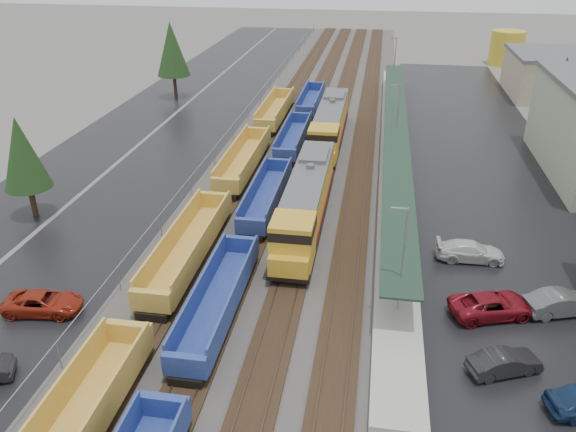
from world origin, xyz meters
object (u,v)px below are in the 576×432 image
object	(u,v)px
well_string_yellow	(189,247)
storage_tank	(507,48)
parked_car_west_c	(43,303)
parked_car_east_e	(562,303)
well_string_blue	(246,240)
locomotive_trail	(330,125)
parked_car_east_a	(504,363)
parked_car_east_c	(470,251)
locomotive_lead	(306,202)
parked_car_east_b	(492,305)

from	to	relation	value
well_string_yellow	storage_tank	size ratio (longest dim) A/B	14.53
parked_car_west_c	parked_car_east_e	distance (m)	34.03
well_string_blue	parked_car_west_c	distance (m)	15.02
locomotive_trail	parked_car_east_a	size ratio (longest dim) A/B	4.78
parked_car_east_c	parked_car_east_a	bearing A→B (deg)	179.49
locomotive_trail	parked_car_west_c	world-z (taller)	locomotive_trail
parked_car_east_c	locomotive_trail	bearing A→B (deg)	26.31
well_string_blue	locomotive_lead	bearing A→B (deg)	49.76
storage_tank	parked_car_east_b	xyz separation A→B (m)	(-14.81, -81.17, -2.29)
parked_car_west_c	parked_car_east_c	bearing A→B (deg)	-75.69
locomotive_trail	parked_car_west_c	distance (m)	38.67
well_string_yellow	parked_car_east_b	size ratio (longest dim) A/B	16.13
well_string_blue	parked_car_east_a	xyz separation A→B (m)	(17.44, -10.77, -0.44)
locomotive_lead	parked_car_west_c	distance (m)	21.21
locomotive_lead	parked_car_east_a	xyz separation A→B (m)	(13.44, -15.50, -1.74)
well_string_blue	storage_tank	distance (m)	82.51
storage_tank	parked_car_east_b	distance (m)	82.54
well_string_yellow	parked_car_west_c	bearing A→B (deg)	-134.27
locomotive_trail	parked_car_east_e	bearing A→B (deg)	-58.92
locomotive_lead	parked_car_east_b	size ratio (longest dim) A/B	3.68
locomotive_trail	parked_car_east_a	distance (m)	38.94
storage_tank	parked_car_west_c	distance (m)	96.15
storage_tank	parked_car_east_c	world-z (taller)	storage_tank
storage_tank	locomotive_lead	bearing A→B (deg)	-111.76
storage_tank	well_string_blue	bearing A→B (deg)	-113.12
locomotive_trail	well_string_yellow	xyz separation A→B (m)	(-8.00, -27.72, -1.23)
locomotive_trail	parked_car_east_b	distance (m)	33.92
locomotive_lead	parked_car_east_c	distance (m)	13.54
locomotive_trail	locomotive_lead	bearing A→B (deg)	-90.00
well_string_yellow	parked_car_east_c	xyz separation A→B (m)	(21.08, 3.65, -0.48)
locomotive_trail	parked_car_east_e	xyz separation A→B (m)	(18.13, -30.09, -1.64)
well_string_yellow	parked_car_west_c	world-z (taller)	well_string_yellow
parked_car_west_c	parked_car_east_c	size ratio (longest dim) A/B	1.00
locomotive_lead	parked_car_east_b	xyz separation A→B (m)	(13.59, -10.04, -1.68)
parked_car_west_c	parked_car_east_e	bearing A→B (deg)	-88.35
parked_car_east_a	parked_car_east_e	xyz separation A→B (m)	(4.69, 6.41, 0.10)
well_string_blue	parked_car_east_c	size ratio (longest dim) A/B	18.68
parked_car_west_c	storage_tank	bearing A→B (deg)	-34.48
parked_car_west_c	parked_car_east_c	world-z (taller)	parked_car_east_c
parked_car_west_c	locomotive_lead	bearing A→B (deg)	-54.40
locomotive_trail	well_string_blue	distance (m)	26.07
storage_tank	parked_car_west_c	bearing A→B (deg)	-117.16
locomotive_trail	parked_car_east_a	bearing A→B (deg)	-69.78
locomotive_lead	parked_car_east_e	world-z (taller)	locomotive_lead
parked_car_east_b	parked_car_east_e	xyz separation A→B (m)	(4.55, 0.95, 0.04)
parked_car_east_b	parked_car_east_e	world-z (taller)	parked_car_east_e
locomotive_lead	parked_car_east_c	xyz separation A→B (m)	(13.08, -3.07, -1.70)
locomotive_lead	storage_tank	size ratio (longest dim) A/B	3.32
storage_tank	parked_car_west_c	size ratio (longest dim) A/B	1.20
locomotive_trail	parked_car_west_c	size ratio (longest dim) A/B	3.99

